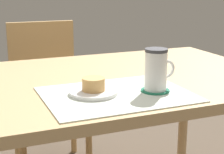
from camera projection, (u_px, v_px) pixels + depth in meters
name	position (u px, v px, depth m)	size (l,w,h in m)	color
dining_table	(107.00, 95.00, 1.44)	(1.31, 0.85, 0.73)	tan
wooden_chair	(47.00, 88.00, 2.15)	(0.44, 0.44, 0.85)	tan
placemat	(117.00, 94.00, 1.20)	(0.47, 0.35, 0.00)	silver
pastry_plate	(94.00, 92.00, 1.19)	(0.16, 0.16, 0.01)	white
pastry	(94.00, 84.00, 1.19)	(0.07, 0.07, 0.04)	#E0A860
coffee_coaster	(155.00, 90.00, 1.23)	(0.09, 0.09, 0.01)	#196B4C
coffee_mug	(156.00, 69.00, 1.21)	(0.11, 0.07, 0.14)	white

